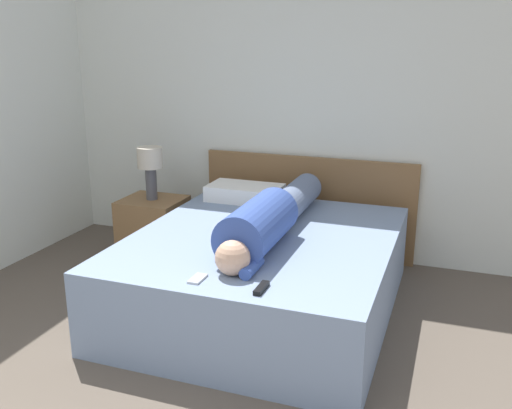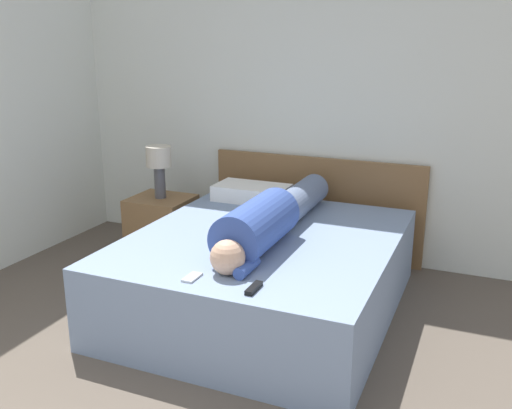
% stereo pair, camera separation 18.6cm
% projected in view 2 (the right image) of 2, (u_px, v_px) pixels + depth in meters
% --- Properties ---
extents(wall_back, '(5.05, 0.06, 2.60)m').
position_uv_depth(wall_back, '(292.00, 97.00, 4.62)').
color(wall_back, silver).
rests_on(wall_back, ground_plane).
extents(bed, '(1.65, 1.92, 0.52)m').
position_uv_depth(bed, '(264.00, 273.00, 3.77)').
color(bed, '#7589A8').
rests_on(bed, ground_plane).
extents(headboard, '(1.77, 0.04, 0.83)m').
position_uv_depth(headboard, '(316.00, 207.00, 4.71)').
color(headboard, brown).
rests_on(headboard, ground_plane).
extents(nightstand, '(0.49, 0.44, 0.50)m').
position_uv_depth(nightstand, '(162.00, 226.00, 4.75)').
color(nightstand, brown).
rests_on(nightstand, ground_plane).
extents(table_lamp, '(0.20, 0.20, 0.43)m').
position_uv_depth(table_lamp, '(159.00, 162.00, 4.60)').
color(table_lamp, '#4C4C51').
rests_on(table_lamp, nightstand).
extents(person_lying, '(0.31, 1.66, 0.31)m').
position_uv_depth(person_lying, '(271.00, 218.00, 3.62)').
color(person_lying, tan).
rests_on(person_lying, bed).
extents(pillow_near_headboard, '(0.58, 0.33, 0.12)m').
position_uv_depth(pillow_near_headboard, '(252.00, 193.00, 4.50)').
color(pillow_near_headboard, white).
rests_on(pillow_near_headboard, bed).
extents(tv_remote, '(0.04, 0.15, 0.02)m').
position_uv_depth(tv_remote, '(254.00, 288.00, 2.90)').
color(tv_remote, black).
rests_on(tv_remote, bed).
extents(cell_phone, '(0.06, 0.13, 0.01)m').
position_uv_depth(cell_phone, '(192.00, 277.00, 3.04)').
color(cell_phone, '#B2B7BC').
rests_on(cell_phone, bed).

